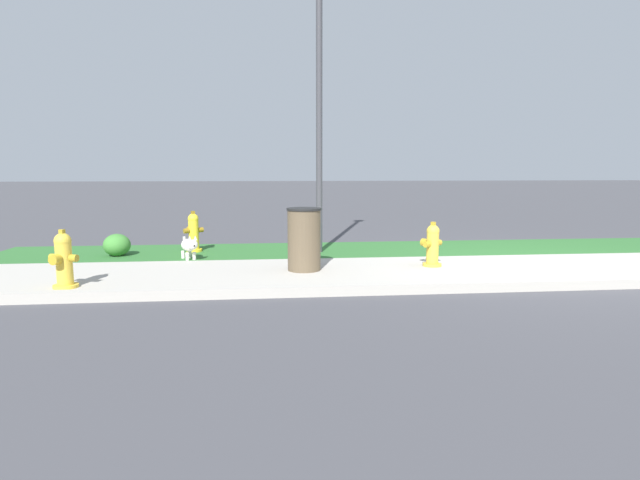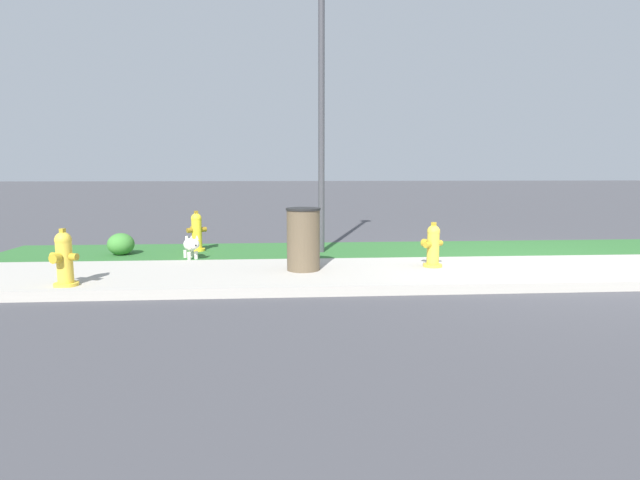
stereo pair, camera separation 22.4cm
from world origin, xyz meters
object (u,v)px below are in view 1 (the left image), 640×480
at_px(fire_hydrant_near_corner, 193,232).
at_px(small_white_dog, 189,246).
at_px(fire_hydrant_by_grass_verge, 64,260).
at_px(fire_hydrant_across_street, 432,245).
at_px(shrub_bush_mid_verge, 117,245).
at_px(trash_bin, 304,240).
at_px(street_lamp, 319,56).

relative_size(fire_hydrant_near_corner, small_white_dog, 1.49).
distance_m(fire_hydrant_by_grass_verge, small_white_dog, 2.26).
xyz_separation_m(fire_hydrant_across_street, fire_hydrant_near_corner, (-3.82, 1.80, 0.03)).
bearing_deg(fire_hydrant_by_grass_verge, shrub_bush_mid_verge, -70.59).
bearing_deg(trash_bin, small_white_dog, 148.96).
relative_size(fire_hydrant_by_grass_verge, fire_hydrant_near_corner, 1.01).
distance_m(small_white_dog, shrub_bush_mid_verge, 1.38).
bearing_deg(small_white_dog, shrub_bush_mid_verge, -137.30).
height_order(street_lamp, shrub_bush_mid_verge, street_lamp).
bearing_deg(fire_hydrant_near_corner, street_lamp, -39.49).
distance_m(small_white_dog, street_lamp, 3.88).
height_order(fire_hydrant_near_corner, trash_bin, trash_bin).
distance_m(fire_hydrant_across_street, trash_bin, 1.97).
distance_m(fire_hydrant_across_street, shrub_bush_mid_verge, 5.27).
height_order(fire_hydrant_by_grass_verge, small_white_dog, fire_hydrant_by_grass_verge).
bearing_deg(street_lamp, shrub_bush_mid_verge, -178.96).
distance_m(fire_hydrant_near_corner, shrub_bush_mid_verge, 1.29).
bearing_deg(street_lamp, fire_hydrant_near_corner, 173.01).
distance_m(fire_hydrant_across_street, fire_hydrant_near_corner, 4.22).
bearing_deg(fire_hydrant_across_street, small_white_dog, 130.63).
relative_size(small_white_dog, shrub_bush_mid_verge, 1.10).
bearing_deg(street_lamp, small_white_dog, -166.07).
distance_m(fire_hydrant_by_grass_verge, trash_bin, 3.14).
xyz_separation_m(small_white_dog, trash_bin, (1.81, -1.09, 0.23)).
relative_size(fire_hydrant_across_street, fire_hydrant_by_grass_verge, 0.93).
distance_m(street_lamp, trash_bin, 3.37).
bearing_deg(fire_hydrant_by_grass_verge, street_lamp, -126.63).
bearing_deg(trash_bin, street_lamp, 76.84).
bearing_deg(shrub_bush_mid_verge, street_lamp, 1.04).
xyz_separation_m(fire_hydrant_by_grass_verge, small_white_dog, (1.22, 1.90, -0.12)).
distance_m(fire_hydrant_across_street, fire_hydrant_by_grass_verge, 5.08).
distance_m(small_white_dog, trash_bin, 2.13).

